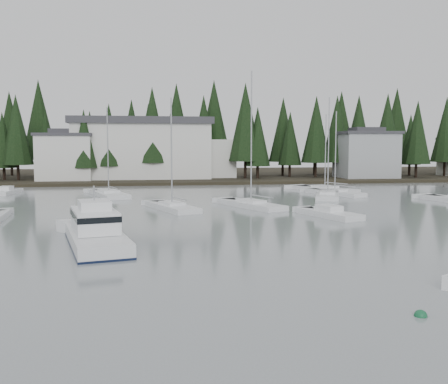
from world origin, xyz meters
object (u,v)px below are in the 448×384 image
(cabin_cruiser_center, at_px, (96,235))
(sailboat_0, at_px, (328,197))
(sailboat_4, at_px, (325,191))
(sailboat_5, at_px, (251,206))
(sailboat_13, at_px, (335,194))
(runabout_3, at_px, (6,193))
(sailboat_10, at_px, (109,196))
(runabout_1, at_px, (329,215))
(sailboat_8, at_px, (172,209))
(house_east_a, at_px, (366,154))
(harbor_inn, at_px, (154,149))
(house_west, at_px, (66,156))

(cabin_cruiser_center, bearing_deg, sailboat_0, -56.44)
(sailboat_4, relative_size, sailboat_5, 0.78)
(cabin_cruiser_center, distance_m, sailboat_13, 40.15)
(cabin_cruiser_center, bearing_deg, sailboat_5, -49.89)
(sailboat_4, xyz_separation_m, runabout_3, (-43.11, 2.26, 0.08))
(sailboat_10, bearing_deg, runabout_1, -154.99)
(sailboat_5, relative_size, sailboat_8, 1.25)
(house_east_a, height_order, sailboat_4, sailboat_4)
(sailboat_8, height_order, sailboat_13, sailboat_8)
(harbor_inn, relative_size, cabin_cruiser_center, 2.80)
(house_west, bearing_deg, house_east_a, -1.06)
(sailboat_5, bearing_deg, runabout_1, -168.81)
(sailboat_0, bearing_deg, sailboat_8, 135.73)
(sailboat_10, bearing_deg, harbor_inn, -30.59)
(cabin_cruiser_center, bearing_deg, sailboat_13, -55.39)
(house_east_a, distance_m, sailboat_8, 53.99)
(cabin_cruiser_center, distance_m, sailboat_8, 18.14)
(sailboat_4, bearing_deg, sailboat_0, 136.89)
(sailboat_0, xyz_separation_m, sailboat_8, (-19.37, -8.94, -0.01))
(cabin_cruiser_center, xyz_separation_m, sailboat_13, (27.14, 29.57, -0.59))
(sailboat_0, relative_size, runabout_3, 2.25)
(sailboat_5, height_order, sailboat_13, sailboat_5)
(sailboat_8, xyz_separation_m, runabout_3, (-21.01, 19.76, 0.07))
(cabin_cruiser_center, relative_size, sailboat_4, 0.94)
(sailboat_4, xyz_separation_m, sailboat_5, (-13.92, -16.54, 0.04))
(sailboat_5, distance_m, runabout_1, 9.71)
(house_east_a, distance_m, runabout_1, 51.69)
(sailboat_13, distance_m, runabout_1, 20.96)
(runabout_3, bearing_deg, house_east_a, -64.96)
(runabout_1, bearing_deg, harbor_inn, -1.65)
(house_east_a, relative_size, runabout_3, 1.88)
(runabout_3, bearing_deg, runabout_1, -120.49)
(cabin_cruiser_center, distance_m, runabout_1, 21.73)
(sailboat_4, distance_m, sailboat_5, 21.62)
(house_east_a, bearing_deg, sailboat_5, -128.02)
(sailboat_13, height_order, runabout_1, sailboat_13)
(sailboat_0, relative_size, sailboat_4, 1.13)
(harbor_inn, distance_m, cabin_cruiser_center, 60.46)
(house_west, relative_size, cabin_cruiser_center, 0.91)
(sailboat_4, xyz_separation_m, sailboat_10, (-29.43, -2.61, 0.00))
(cabin_cruiser_center, distance_m, sailboat_0, 36.17)
(cabin_cruiser_center, height_order, runabout_3, cabin_cruiser_center)
(sailboat_8, distance_m, runabout_1, 15.35)
(sailboat_10, bearing_deg, runabout_3, 51.73)
(house_west, bearing_deg, sailboat_4, -29.71)
(sailboat_0, distance_m, sailboat_8, 21.33)
(sailboat_0, relative_size, sailboat_10, 1.09)
(house_west, height_order, house_east_a, house_east_a)
(sailboat_4, bearing_deg, house_east_a, -61.73)
(sailboat_5, xyz_separation_m, sailboat_8, (-8.18, -0.96, -0.02))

